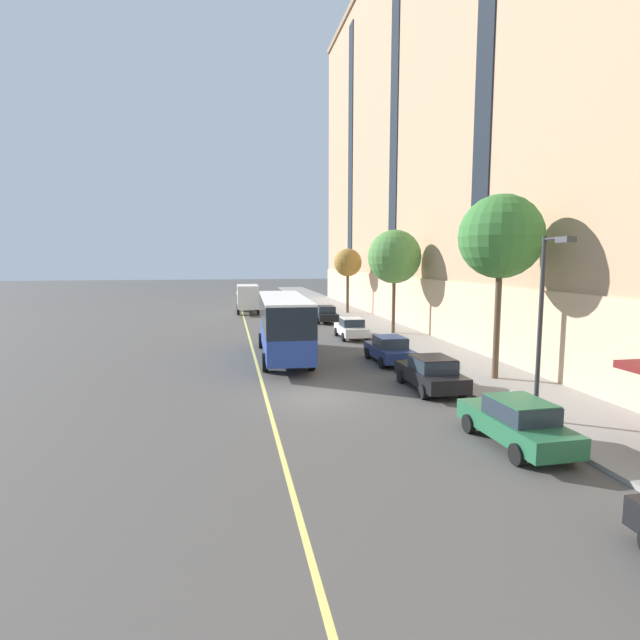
{
  "coord_description": "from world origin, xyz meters",
  "views": [
    {
      "loc": [
        -3.52,
        -20.51,
        5.91
      ],
      "look_at": [
        2.6,
        12.65,
        1.8
      ],
      "focal_mm": 28.0,
      "sensor_mm": 36.0,
      "label": 1
    }
  ],
  "objects_px": {
    "parked_car_black_6": "(325,314)",
    "box_truck": "(248,297)",
    "street_tree_mid_block": "(501,237)",
    "parked_car_green_0": "(517,422)",
    "street_tree_far_uptown": "(394,257)",
    "parked_car_navy_5": "(389,349)",
    "parked_car_black_2": "(431,373)",
    "street_tree_far_downtown": "(348,263)",
    "fire_hydrant": "(511,400)",
    "street_lamp": "(545,309)",
    "city_bus": "(284,323)",
    "parked_car_white_3": "(351,328)"
  },
  "relations": [
    {
      "from": "parked_car_navy_5",
      "to": "parked_car_black_2",
      "type": "bearing_deg",
      "value": -90.23
    },
    {
      "from": "city_bus",
      "to": "street_tree_far_downtown",
      "type": "distance_m",
      "value": 25.35
    },
    {
      "from": "parked_car_black_6",
      "to": "box_truck",
      "type": "height_order",
      "value": "box_truck"
    },
    {
      "from": "parked_car_black_6",
      "to": "fire_hydrant",
      "type": "bearing_deg",
      "value": -86.52
    },
    {
      "from": "parked_car_navy_5",
      "to": "street_tree_far_downtown",
      "type": "xyz_separation_m",
      "value": [
        3.74,
        25.6,
        4.73
      ]
    },
    {
      "from": "parked_car_black_2",
      "to": "parked_car_black_6",
      "type": "xyz_separation_m",
      "value": [
        0.01,
        25.03,
        0.0
      ]
    },
    {
      "from": "street_tree_far_uptown",
      "to": "fire_hydrant",
      "type": "distance_m",
      "value": 20.9
    },
    {
      "from": "parked_car_black_2",
      "to": "street_lamp",
      "type": "relative_size",
      "value": 0.69
    },
    {
      "from": "parked_car_black_6",
      "to": "street_tree_far_uptown",
      "type": "relative_size",
      "value": 0.6
    },
    {
      "from": "street_tree_mid_block",
      "to": "street_tree_far_downtown",
      "type": "xyz_separation_m",
      "value": [
        0.0,
        30.63,
        -1.43
      ]
    },
    {
      "from": "city_bus",
      "to": "street_lamp",
      "type": "height_order",
      "value": "street_lamp"
    },
    {
      "from": "parked_car_black_2",
      "to": "parked_car_navy_5",
      "type": "relative_size",
      "value": 1.02
    },
    {
      "from": "fire_hydrant",
      "to": "parked_car_white_3",
      "type": "bearing_deg",
      "value": 95.17
    },
    {
      "from": "box_truck",
      "to": "fire_hydrant",
      "type": "bearing_deg",
      "value": -77.09
    },
    {
      "from": "parked_car_black_6",
      "to": "street_tree_mid_block",
      "type": "height_order",
      "value": "street_tree_mid_block"
    },
    {
      "from": "parked_car_navy_5",
      "to": "street_lamp",
      "type": "height_order",
      "value": "street_lamp"
    },
    {
      "from": "city_bus",
      "to": "parked_car_black_6",
      "type": "bearing_deg",
      "value": 70.82
    },
    {
      "from": "parked_car_white_3",
      "to": "city_bus",
      "type": "bearing_deg",
      "value": -130.81
    },
    {
      "from": "box_truck",
      "to": "street_tree_far_downtown",
      "type": "xyz_separation_m",
      "value": [
        10.66,
        -2.43,
        3.74
      ]
    },
    {
      "from": "parked_car_green_0",
      "to": "parked_car_black_6",
      "type": "height_order",
      "value": "same"
    },
    {
      "from": "city_bus",
      "to": "parked_car_black_6",
      "type": "relative_size",
      "value": 2.32
    },
    {
      "from": "parked_car_white_3",
      "to": "street_tree_far_uptown",
      "type": "height_order",
      "value": "street_tree_far_uptown"
    },
    {
      "from": "parked_car_green_0",
      "to": "fire_hydrant",
      "type": "xyz_separation_m",
      "value": [
        1.82,
        3.27,
        -0.29
      ]
    },
    {
      "from": "fire_hydrant",
      "to": "street_lamp",
      "type": "bearing_deg",
      "value": -86.52
    },
    {
      "from": "box_truck",
      "to": "parked_car_black_6",
      "type": "bearing_deg",
      "value": -52.65
    },
    {
      "from": "parked_car_black_2",
      "to": "box_truck",
      "type": "bearing_deg",
      "value": 101.44
    },
    {
      "from": "street_lamp",
      "to": "parked_car_green_0",
      "type": "bearing_deg",
      "value": -139.77
    },
    {
      "from": "parked_car_navy_5",
      "to": "parked_car_green_0",
      "type": "bearing_deg",
      "value": -90.37
    },
    {
      "from": "city_bus",
      "to": "box_truck",
      "type": "bearing_deg",
      "value": 92.52
    },
    {
      "from": "street_tree_far_uptown",
      "to": "street_lamp",
      "type": "relative_size",
      "value": 1.23
    },
    {
      "from": "street_tree_far_uptown",
      "to": "parked_car_white_3",
      "type": "bearing_deg",
      "value": -162.19
    },
    {
      "from": "parked_car_black_6",
      "to": "street_tree_far_uptown",
      "type": "bearing_deg",
      "value": -66.66
    },
    {
      "from": "parked_car_green_0",
      "to": "street_tree_far_uptown",
      "type": "height_order",
      "value": "street_tree_far_uptown"
    },
    {
      "from": "parked_car_navy_5",
      "to": "street_tree_far_downtown",
      "type": "distance_m",
      "value": 26.3
    },
    {
      "from": "street_tree_mid_block",
      "to": "street_tree_far_downtown",
      "type": "height_order",
      "value": "street_tree_mid_block"
    },
    {
      "from": "parked_car_black_6",
      "to": "box_truck",
      "type": "relative_size",
      "value": 0.7
    },
    {
      "from": "parked_car_black_6",
      "to": "street_tree_far_downtown",
      "type": "height_order",
      "value": "street_tree_far_downtown"
    },
    {
      "from": "street_tree_far_downtown",
      "to": "street_tree_far_uptown",
      "type": "bearing_deg",
      "value": -90.0
    },
    {
      "from": "parked_car_black_2",
      "to": "parked_car_white_3",
      "type": "xyz_separation_m",
      "value": [
        0.05,
        15.15,
        -0.0
      ]
    },
    {
      "from": "parked_car_navy_5",
      "to": "street_lamp",
      "type": "xyz_separation_m",
      "value": [
        1.84,
        -11.4,
        3.41
      ]
    },
    {
      "from": "parked_car_green_0",
      "to": "parked_car_navy_5",
      "type": "height_order",
      "value": "same"
    },
    {
      "from": "city_bus",
      "to": "street_tree_mid_block",
      "type": "height_order",
      "value": "street_tree_mid_block"
    },
    {
      "from": "box_truck",
      "to": "street_tree_far_downtown",
      "type": "distance_m",
      "value": 11.56
    },
    {
      "from": "street_lamp",
      "to": "fire_hydrant",
      "type": "distance_m",
      "value": 4.05
    },
    {
      "from": "street_tree_mid_block",
      "to": "box_truck",
      "type": "bearing_deg",
      "value": 107.87
    },
    {
      "from": "street_tree_far_uptown",
      "to": "street_lamp",
      "type": "xyz_separation_m",
      "value": [
        -1.9,
        -21.68,
        -1.9
      ]
    },
    {
      "from": "parked_car_white_3",
      "to": "street_tree_far_uptown",
      "type": "distance_m",
      "value": 6.59
    },
    {
      "from": "parked_car_navy_5",
      "to": "fire_hydrant",
      "type": "relative_size",
      "value": 6.17
    },
    {
      "from": "parked_car_black_2",
      "to": "street_tree_far_uptown",
      "type": "bearing_deg",
      "value": 77.04
    },
    {
      "from": "street_lamp",
      "to": "city_bus",
      "type": "bearing_deg",
      "value": 119.02
    }
  ]
}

